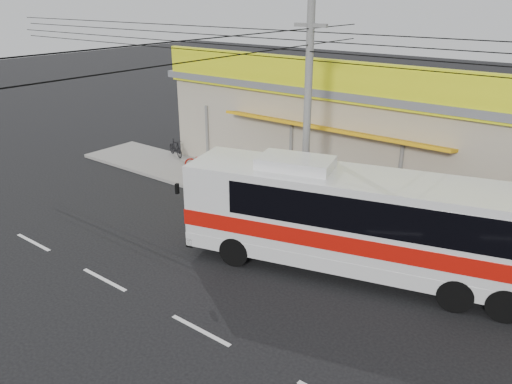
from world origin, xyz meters
TOP-DOWN VIEW (x-y plane):
  - ground at (0.00, 0.00)m, footprint 120.00×120.00m
  - sidewalk at (0.00, 6.00)m, footprint 30.00×3.20m
  - lane_markings at (0.00, -2.50)m, footprint 50.00×0.12m
  - storefront_building at (-0.01, 11.54)m, footprint 22.60×9.20m
  - coach_bus at (2.22, 2.74)m, footprint 11.49×5.30m
  - motorbike_red at (-7.86, 6.10)m, footprint 2.21×1.39m
  - motorbike_dark at (-10.97, 7.19)m, footprint 1.57×0.92m
  - utility_pole at (-1.17, 4.20)m, footprint 34.00×14.00m

SIDE VIEW (x-z plane):
  - ground at x=0.00m, z-range 0.00..0.00m
  - lane_markings at x=0.00m, z-range -0.01..0.01m
  - sidewalk at x=0.00m, z-range 0.00..0.15m
  - motorbike_dark at x=-10.97m, z-range 0.15..1.06m
  - motorbike_red at x=-7.86m, z-range 0.15..1.24m
  - coach_bus at x=2.22m, z-range 0.12..3.59m
  - storefront_building at x=-0.01m, z-range -0.55..5.15m
  - utility_pole at x=-1.17m, z-range 2.58..10.51m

